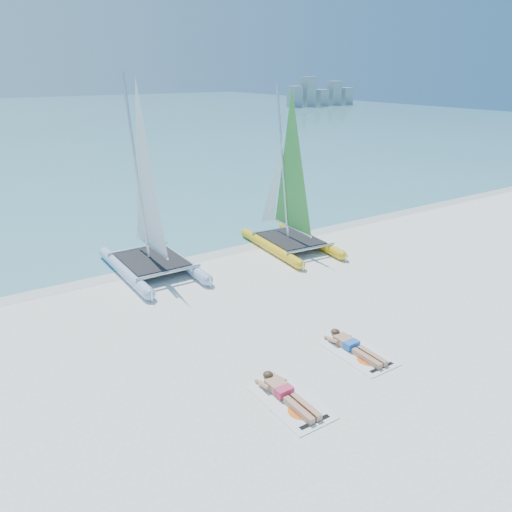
{
  "coord_description": "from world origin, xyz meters",
  "views": [
    {
      "loc": [
        -7.8,
        -9.87,
        6.37
      ],
      "look_at": [
        -0.45,
        1.2,
        1.36
      ],
      "focal_mm": 35.0,
      "sensor_mm": 36.0,
      "label": 1
    }
  ],
  "objects_px": {
    "towel_a": "(291,402)",
    "towel_b": "(358,353)",
    "catamaran_yellow": "(286,196)",
    "sunbather_a": "(285,393)",
    "sunbather_b": "(353,346)",
    "catamaran_blue": "(147,214)"
  },
  "relations": [
    {
      "from": "towel_a",
      "to": "sunbather_a",
      "type": "distance_m",
      "value": 0.22
    },
    {
      "from": "sunbather_a",
      "to": "towel_a",
      "type": "bearing_deg",
      "value": -90.0
    },
    {
      "from": "catamaran_yellow",
      "to": "sunbather_a",
      "type": "xyz_separation_m",
      "value": [
        -5.71,
        -7.69,
        -1.8
      ]
    },
    {
      "from": "towel_b",
      "to": "catamaran_yellow",
      "type": "bearing_deg",
      "value": 66.0
    },
    {
      "from": "catamaran_yellow",
      "to": "towel_b",
      "type": "xyz_separation_m",
      "value": [
        -3.24,
        -7.28,
        -1.91
      ]
    },
    {
      "from": "towel_b",
      "to": "sunbather_b",
      "type": "height_order",
      "value": "sunbather_b"
    },
    {
      "from": "catamaran_blue",
      "to": "catamaran_yellow",
      "type": "height_order",
      "value": "catamaran_blue"
    },
    {
      "from": "sunbather_b",
      "to": "catamaran_blue",
      "type": "bearing_deg",
      "value": 105.18
    },
    {
      "from": "sunbather_b",
      "to": "towel_b",
      "type": "bearing_deg",
      "value": -90.0
    },
    {
      "from": "catamaran_blue",
      "to": "sunbather_b",
      "type": "height_order",
      "value": "catamaran_blue"
    },
    {
      "from": "sunbather_a",
      "to": "sunbather_b",
      "type": "xyz_separation_m",
      "value": [
        2.46,
        0.6,
        0.0
      ]
    },
    {
      "from": "catamaran_yellow",
      "to": "towel_b",
      "type": "relative_size",
      "value": 3.3
    },
    {
      "from": "catamaran_yellow",
      "to": "sunbather_a",
      "type": "distance_m",
      "value": 9.74
    },
    {
      "from": "catamaran_yellow",
      "to": "sunbather_a",
      "type": "relative_size",
      "value": 3.53
    },
    {
      "from": "towel_a",
      "to": "towel_b",
      "type": "bearing_deg",
      "value": 13.64
    },
    {
      "from": "towel_b",
      "to": "towel_a",
      "type": "bearing_deg",
      "value": -166.36
    },
    {
      "from": "catamaran_blue",
      "to": "catamaran_yellow",
      "type": "xyz_separation_m",
      "value": [
        5.28,
        -0.42,
        -0.02
      ]
    },
    {
      "from": "catamaran_yellow",
      "to": "sunbather_b",
      "type": "relative_size",
      "value": 3.53
    },
    {
      "from": "catamaran_blue",
      "to": "towel_b",
      "type": "distance_m",
      "value": 8.2
    },
    {
      "from": "catamaran_blue",
      "to": "towel_a",
      "type": "distance_m",
      "value": 8.53
    },
    {
      "from": "catamaran_blue",
      "to": "towel_b",
      "type": "bearing_deg",
      "value": -74.7
    },
    {
      "from": "catamaran_blue",
      "to": "sunbather_a",
      "type": "bearing_deg",
      "value": -92.53
    }
  ]
}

